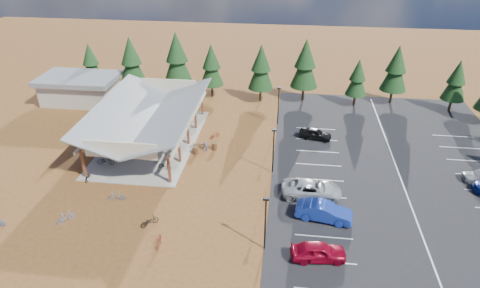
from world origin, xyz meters
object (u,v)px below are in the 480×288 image
(bike_8, at_px, (88,177))
(car_2, at_px, (311,189))
(trash_bin_0, at_px, (196,150))
(trash_bin_1, at_px, (215,146))
(bike_7, at_px, (186,120))
(outbuilding, at_px, (80,88))
(bike_4, at_px, (165,166))
(bike_3, at_px, (156,111))
(car_0, at_px, (318,251))
(bike_pavilion, at_px, (149,113))
(bike_6, at_px, (166,132))
(bike_15, at_px, (215,135))
(lamp_post_0, at_px, (265,220))
(bike_13, at_px, (117,196))
(lamp_post_2, at_px, (278,103))
(bike_0, at_px, (106,161))
(bike_1, at_px, (123,138))
(bike_16, at_px, (197,145))
(bike_11, at_px, (159,240))
(bike_9, at_px, (66,217))
(car_4, at_px, (315,134))
(bike_12, at_px, (150,221))
(bike_2, at_px, (129,132))
(lamp_post_1, at_px, (273,148))
(bike_5, at_px, (156,141))

(bike_8, height_order, car_2, car_2)
(trash_bin_0, relative_size, trash_bin_1, 1.00)
(bike_7, height_order, bike_8, bike_7)
(outbuilding, relative_size, bike_4, 7.14)
(bike_3, bearing_deg, trash_bin_0, -132.21)
(car_0, bearing_deg, bike_pavilion, 41.31)
(bike_6, height_order, bike_15, bike_6)
(lamp_post_0, xyz_separation_m, bike_13, (-14.68, 4.95, -2.47))
(trash_bin_1, bearing_deg, lamp_post_2, 48.44)
(bike_0, bearing_deg, outbuilding, 28.30)
(outbuilding, distance_m, bike_8, 22.41)
(bike_13, bearing_deg, lamp_post_0, 61.57)
(bike_3, relative_size, car_0, 0.40)
(bike_15, bearing_deg, bike_4, 100.96)
(car_2, bearing_deg, bike_4, 77.64)
(trash_bin_1, bearing_deg, bike_15, 99.57)
(bike_1, bearing_deg, bike_7, -63.26)
(bike_0, distance_m, bike_8, 3.22)
(bike_16, bearing_deg, bike_8, -65.02)
(bike_6, xyz_separation_m, bike_11, (4.94, -19.60, -0.02))
(bike_4, relative_size, bike_11, 0.93)
(bike_13, bearing_deg, bike_9, -52.60)
(bike_4, xyz_separation_m, car_0, (16.01, -11.72, 0.30))
(trash_bin_1, relative_size, bike_1, 0.51)
(trash_bin_0, bearing_deg, bike_0, -158.36)
(bike_7, bearing_deg, bike_3, 47.86)
(bike_0, height_order, bike_16, bike_0)
(car_4, bearing_deg, trash_bin_1, 121.47)
(outbuilding, xyz_separation_m, bike_0, (10.64, -16.88, -1.44))
(bike_0, xyz_separation_m, bike_7, (6.39, 11.05, 0.04))
(bike_pavilion, xyz_separation_m, bike_4, (3.37, -5.99, -3.32))
(bike_3, height_order, bike_12, bike_3)
(bike_1, bearing_deg, bike_8, 161.01)
(bike_2, height_order, car_4, car_4)
(lamp_post_2, distance_m, bike_7, 12.34)
(bike_4, bearing_deg, lamp_post_1, -70.15)
(lamp_post_0, relative_size, car_0, 1.15)
(lamp_post_0, relative_size, trash_bin_0, 5.71)
(outbuilding, bearing_deg, bike_5, -38.79)
(bike_0, distance_m, car_0, 25.63)
(bike_pavilion, distance_m, bike_2, 4.79)
(car_2, bearing_deg, bike_0, 80.61)
(bike_0, height_order, bike_1, bike_1)
(bike_1, relative_size, bike_9, 0.97)
(bike_9, bearing_deg, bike_4, -86.01)
(outbuilding, bearing_deg, bike_0, -57.78)
(trash_bin_0, distance_m, bike_13, 11.36)
(bike_8, height_order, bike_13, bike_13)
(bike_9, bearing_deg, outbuilding, -30.25)
(lamp_post_0, bearing_deg, bike_4, 136.58)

